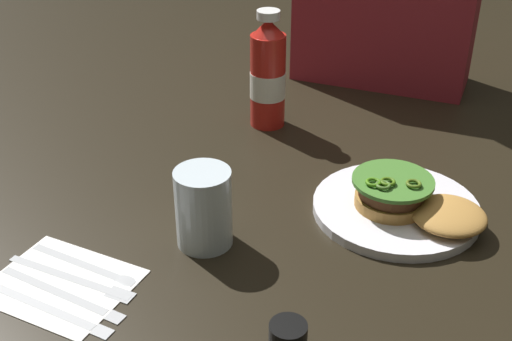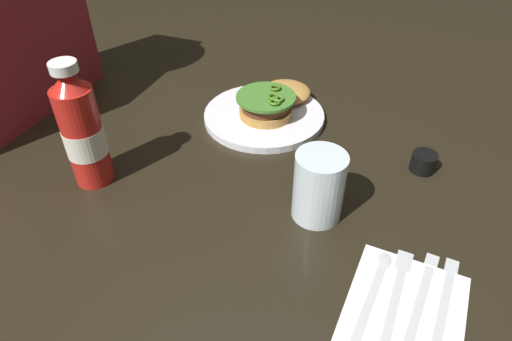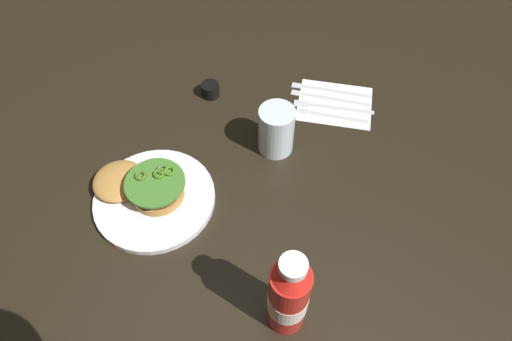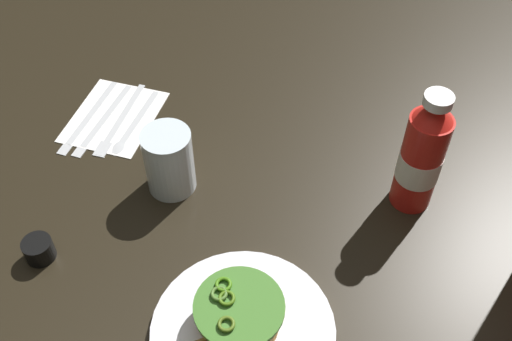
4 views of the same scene
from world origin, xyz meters
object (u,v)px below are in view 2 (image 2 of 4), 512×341
(ketchup_bottle, at_px, (82,132))
(condiment_cup, at_px, (424,162))
(napkin, at_px, (405,310))
(dinner_plate, at_px, (264,116))
(water_glass, at_px, (319,186))
(butter_knife, at_px, (421,298))
(steak_knife, at_px, (444,306))
(fork_utensil, at_px, (397,293))
(burger_sandwich, at_px, (274,100))
(spoon_utensil, at_px, (377,281))

(ketchup_bottle, relative_size, condiment_cup, 4.93)
(napkin, bearing_deg, dinner_plate, 41.85)
(water_glass, bearing_deg, napkin, -130.71)
(dinner_plate, distance_m, butter_knife, 0.49)
(steak_knife, xyz_separation_m, fork_utensil, (-0.00, 0.06, 0.00))
(water_glass, xyz_separation_m, steak_knife, (-0.11, -0.20, -0.05))
(napkin, height_order, fork_utensil, fork_utensil)
(burger_sandwich, bearing_deg, condiment_cup, -104.70)
(condiment_cup, relative_size, spoon_utensil, 0.25)
(ketchup_bottle, bearing_deg, fork_utensil, -96.40)
(dinner_plate, bearing_deg, ketchup_bottle, 144.12)
(spoon_utensil, bearing_deg, napkin, -127.16)
(ketchup_bottle, distance_m, condiment_cup, 0.59)
(condiment_cup, bearing_deg, dinner_plate, 79.89)
(burger_sandwich, xyz_separation_m, fork_utensil, (-0.37, -0.30, -0.03))
(condiment_cup, height_order, butter_knife, condiment_cup)
(water_glass, bearing_deg, spoon_utensil, -131.90)
(burger_sandwich, xyz_separation_m, steak_knife, (-0.37, -0.36, -0.03))
(condiment_cup, distance_m, napkin, 0.31)
(ketchup_bottle, xyz_separation_m, spoon_utensil, (-0.05, -0.50, -0.09))
(dinner_plate, bearing_deg, spoon_utensil, -139.41)
(butter_knife, bearing_deg, steak_knife, -93.29)
(dinner_plate, relative_size, napkin, 1.40)
(ketchup_bottle, distance_m, steak_knife, 0.60)
(napkin, distance_m, steak_knife, 0.05)
(spoon_utensil, bearing_deg, water_glass, 48.10)
(ketchup_bottle, bearing_deg, napkin, -98.35)
(fork_utensil, bearing_deg, butter_knife, -82.63)
(water_glass, bearing_deg, ketchup_bottle, 97.97)
(water_glass, height_order, spoon_utensil, water_glass)
(burger_sandwich, distance_m, steak_knife, 0.52)
(burger_sandwich, relative_size, condiment_cup, 4.50)
(napkin, height_order, spoon_utensil, spoon_utensil)
(burger_sandwich, relative_size, fork_utensil, 1.02)
(dinner_plate, height_order, butter_knife, dinner_plate)
(napkin, bearing_deg, burger_sandwich, 39.00)
(condiment_cup, xyz_separation_m, napkin, (-0.31, -0.01, -0.02))
(butter_knife, xyz_separation_m, spoon_utensil, (0.01, 0.06, -0.00))
(ketchup_bottle, relative_size, butter_knife, 1.11)
(ketchup_bottle, xyz_separation_m, butter_knife, (-0.05, -0.56, -0.09))
(ketchup_bottle, relative_size, napkin, 1.23)
(burger_sandwich, height_order, napkin, burger_sandwich)
(ketchup_bottle, bearing_deg, dinner_plate, -35.88)
(fork_utensil, bearing_deg, condiment_cup, -1.63)
(dinner_plate, relative_size, condiment_cup, 5.62)
(napkin, relative_size, steak_knife, 0.88)
(dinner_plate, relative_size, butter_knife, 1.26)
(fork_utensil, relative_size, spoon_utensil, 1.12)
(ketchup_bottle, distance_m, fork_utensil, 0.54)
(water_glass, height_order, napkin, water_glass)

